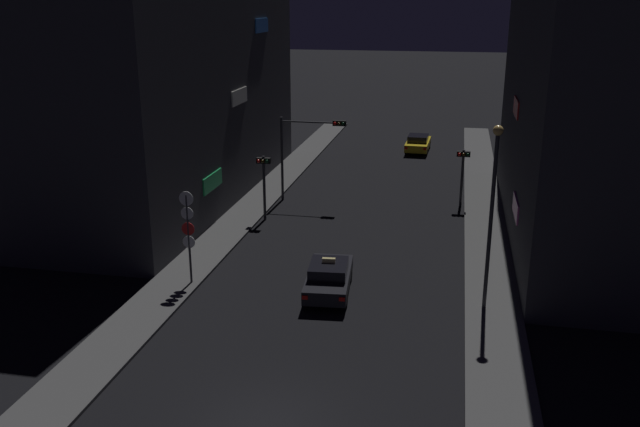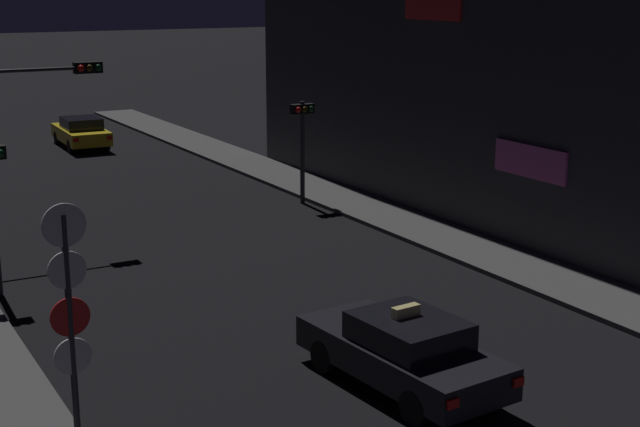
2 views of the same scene
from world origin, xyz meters
name	(u,v)px [view 1 (image 1 of 2)]	position (x,y,z in m)	size (l,w,h in m)	color
ground_plane	(268,426)	(0.00, 0.00, 0.00)	(300.00, 300.00, 0.00)	black
sidewalk_left	(266,193)	(-6.90, 23.99, 0.06)	(2.28, 51.98, 0.13)	#4C4C4C
sidewalk_right	(483,206)	(6.90, 23.99, 0.06)	(2.28, 51.98, 0.13)	#4C4C4C
building_facade_left	(171,85)	(-12.39, 22.62, 7.07)	(8.77, 26.04, 14.13)	#333338
building_facade_right	(636,100)	(13.81, 20.11, 7.29)	(11.60, 23.39, 14.59)	#333338
taxi	(329,277)	(-0.02, 9.77, 0.74)	(2.18, 4.59, 1.62)	black
far_car	(418,143)	(1.97, 38.83, 0.73)	(1.94, 4.50, 1.42)	yellow
traffic_light_overhead	(306,142)	(-3.98, 23.01, 3.81)	(4.08, 0.42, 5.27)	#2D2D33
traffic_light_left_kerb	(264,175)	(-5.51, 18.94, 2.68)	(0.80, 0.42, 3.74)	#2D2D33
traffic_light_right_kerb	(463,166)	(5.51, 23.89, 2.54)	(0.80, 0.42, 3.52)	#2D2D33
sign_pole_left	(188,229)	(-6.17, 9.36, 2.61)	(0.64, 0.10, 4.20)	#2D2D33
street_lamp_near_block	(492,200)	(6.53, 9.41, 4.67)	(0.40, 0.40, 7.50)	#2D2D33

